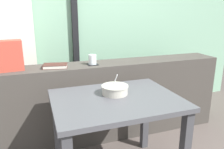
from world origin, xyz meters
name	(u,v)px	position (x,y,z in m)	size (l,w,h in m)	color
outdoor_backdrop	(75,2)	(0.00, 1.25, 1.40)	(4.80, 0.08, 2.80)	#84B293
curtain_left_panel	(5,16)	(-0.77, 1.15, 1.25)	(0.56, 0.06, 2.50)	silver
window_divider_post	(74,11)	(-0.02, 1.18, 1.30)	(0.07, 0.05, 2.60)	black
dark_console_ledge	(92,102)	(0.00, 0.55, 0.40)	(2.80, 0.33, 0.80)	#423D38
breakfast_table	(116,112)	(0.03, -0.08, 0.57)	(0.92, 0.70, 0.69)	#414145
coaster_square	(93,64)	(0.01, 0.52, 0.80)	(0.10, 0.10, 0.01)	black
juice_glass	(92,60)	(0.01, 0.52, 0.85)	(0.07, 0.07, 0.09)	white
closed_book	(55,66)	(-0.34, 0.53, 0.82)	(0.24, 0.18, 0.03)	#47231E
throw_pillow	(3,56)	(-0.77, 0.55, 0.93)	(0.32, 0.14, 0.26)	#B74233
soup_bowl	(115,90)	(0.04, -0.01, 0.72)	(0.21, 0.21, 0.16)	#BCB7A8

